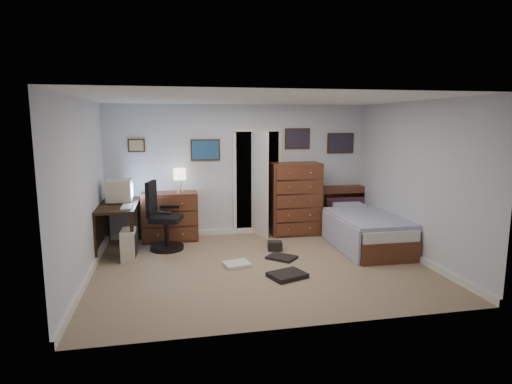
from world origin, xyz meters
TOP-DOWN VIEW (x-y plane):
  - floor at (0.00, 0.00)m, footprint 5.00×4.00m
  - computer_desk at (-2.30, 1.29)m, footprint 0.67×1.41m
  - crt_monitor at (-2.18, 1.44)m, footprint 0.43×0.39m
  - keyboard at (-2.02, 0.94)m, footprint 0.17×0.43m
  - pc_tower at (-2.00, 0.74)m, footprint 0.23×0.46m
  - office_chair at (-1.47, 1.19)m, footprint 0.70×0.70m
  - media_stack at (-2.32, 2.25)m, footprint 0.16×0.16m
  - low_dresser at (-1.34, 1.77)m, footprint 1.01×0.51m
  - table_lamp at (-1.14, 1.77)m, footprint 0.22×0.22m
  - doorway at (0.35, 2.27)m, footprint 0.96×1.12m
  - tall_dresser at (1.05, 1.75)m, footprint 0.98×0.60m
  - headboard_bookcase at (2.11, 1.86)m, footprint 1.00×0.29m
  - bed at (1.99, 0.63)m, footprint 1.08×1.96m
  - wall_posters at (0.57, 1.98)m, footprint 4.38×0.04m
  - floor_clutter at (0.19, 0.03)m, footprint 1.25×1.66m

SIDE VIEW (x-z plane):
  - floor at x=0.00m, z-range -0.02..0.00m
  - floor_clutter at x=0.19m, z-range -0.04..0.12m
  - pc_tower at x=-2.00m, z-range 0.00..0.48m
  - bed at x=1.99m, z-range -0.02..0.62m
  - media_stack at x=-2.32m, z-range 0.00..0.79m
  - low_dresser at x=-1.34m, z-range 0.00..0.90m
  - office_chair at x=-1.47m, z-range -0.13..1.05m
  - headboard_bookcase at x=2.11m, z-range 0.03..0.92m
  - computer_desk at x=-2.30m, z-range 0.22..1.03m
  - tall_dresser at x=1.05m, z-range 0.00..1.40m
  - keyboard at x=-2.02m, z-range 0.81..0.83m
  - doorway at x=0.35m, z-range -0.02..2.03m
  - crt_monitor at x=-2.18m, z-range 0.81..1.20m
  - table_lamp at x=-1.14m, z-range 1.00..1.43m
  - wall_posters at x=0.57m, z-range 1.45..2.05m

